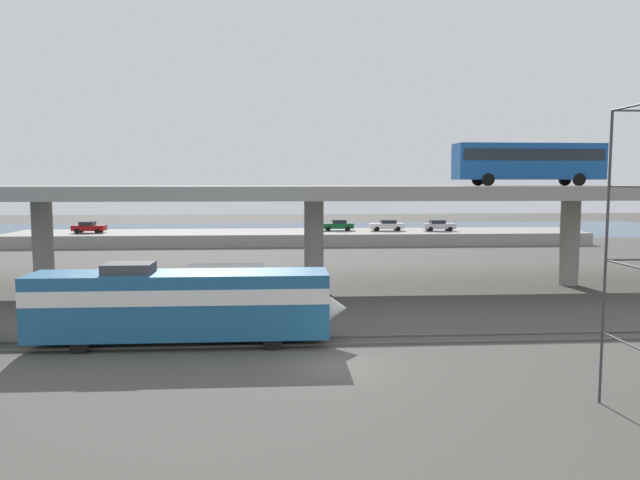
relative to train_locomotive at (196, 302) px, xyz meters
The scene contains 13 objects.
ground_plane 8.26m from the train_locomotive, 30.16° to the right, with size 260.00×260.00×0.00m, color #4C4944.
rail_strip_near 7.24m from the train_locomotive, ahead, with size 110.00×0.12×0.12m, color #59544C.
rail_strip_far 7.24m from the train_locomotive, ahead, with size 110.00×0.12×0.12m, color #59544C.
train_locomotive is the anchor object (origin of this frame).
highway_overpass 18.11m from the train_locomotive, 66.72° to the left, with size 96.00×12.03×7.91m.
transit_bus_on_overpass 31.24m from the train_locomotive, 36.06° to the left, with size 12.00×2.68×3.40m.
service_truck_west 7.27m from the train_locomotive, 76.28° to the left, with size 6.80×2.46×3.04m.
pier_parking_lot 51.48m from the train_locomotive, 82.31° to the left, with size 76.36×11.20×1.58m, color gray.
parked_car_0 54.42m from the train_locomotive, 69.73° to the left, with size 4.64×1.93×1.50m.
parked_car_1 54.14m from the train_locomotive, 112.44° to the left, with size 4.11×1.96×1.50m.
parked_car_2 53.15m from the train_locomotive, 76.74° to the left, with size 4.35×1.92×1.50m.
parked_car_3 56.57m from the train_locomotive, 62.80° to the left, with size 4.34×1.84×1.50m.
harbor_water 74.35m from the train_locomotive, 84.68° to the left, with size 140.00×36.00×0.01m, color navy.
Camera 1 is at (-2.62, -26.26, 8.17)m, focal length 33.83 mm.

